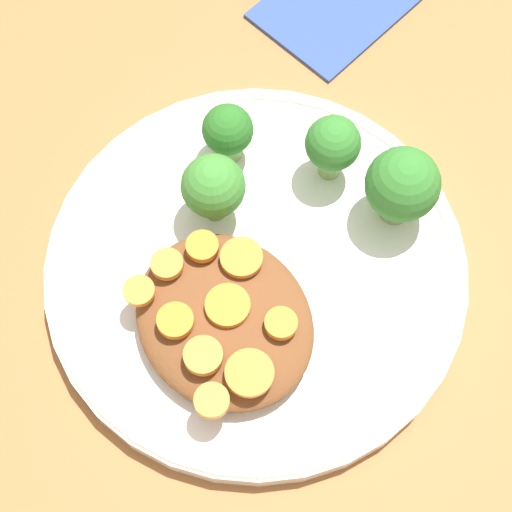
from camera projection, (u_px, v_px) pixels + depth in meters
ground_plane at (256, 276)px, 0.54m from camera, size 4.00×4.00×0.00m
plate at (256, 269)px, 0.53m from camera, size 0.26×0.26×0.02m
stew_mound at (224, 320)px, 0.50m from camera, size 0.10×0.11×0.02m
broccoli_floret_0 at (228, 132)px, 0.53m from camera, size 0.03×0.03×0.04m
broccoli_floret_1 at (217, 185)px, 0.51m from camera, size 0.04×0.04×0.05m
broccoli_floret_2 at (333, 145)px, 0.52m from camera, size 0.03×0.03×0.05m
broccoli_floret_3 at (402, 186)px, 0.51m from camera, size 0.05×0.05×0.06m
carrot_slice_0 at (203, 356)px, 0.47m from camera, size 0.02×0.02×0.01m
carrot_slice_1 at (228, 306)px, 0.48m from camera, size 0.03×0.03×0.00m
carrot_slice_2 at (281, 323)px, 0.48m from camera, size 0.02×0.02×0.01m
carrot_slice_3 at (175, 321)px, 0.48m from camera, size 0.02×0.02×0.01m
carrot_slice_4 at (249, 373)px, 0.47m from camera, size 0.03×0.03×0.00m
carrot_slice_5 at (245, 263)px, 0.49m from camera, size 0.03×0.03×0.00m
carrot_slice_6 at (167, 264)px, 0.49m from camera, size 0.02×0.02×0.01m
carrot_slice_7 at (202, 246)px, 0.50m from camera, size 0.02×0.02×0.01m
carrot_slice_8 at (139, 291)px, 0.49m from camera, size 0.02×0.02×0.00m
carrot_slice_9 at (212, 401)px, 0.46m from camera, size 0.02×0.02×0.01m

